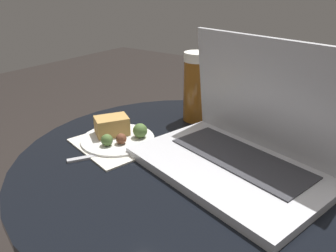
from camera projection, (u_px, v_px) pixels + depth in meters
table at (189, 209)px, 0.76m from camera, size 0.75×0.75×0.52m
napkin at (111, 146)px, 0.75m from camera, size 0.21×0.17×0.00m
laptop at (241, 143)px, 0.65m from camera, size 0.42×0.33×0.25m
beer_glass at (196, 87)px, 0.87m from camera, size 0.07×0.07×0.18m
snack_plate at (117, 134)px, 0.78m from camera, size 0.17×0.17×0.05m
fork at (112, 153)px, 0.72m from camera, size 0.10×0.15×0.00m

